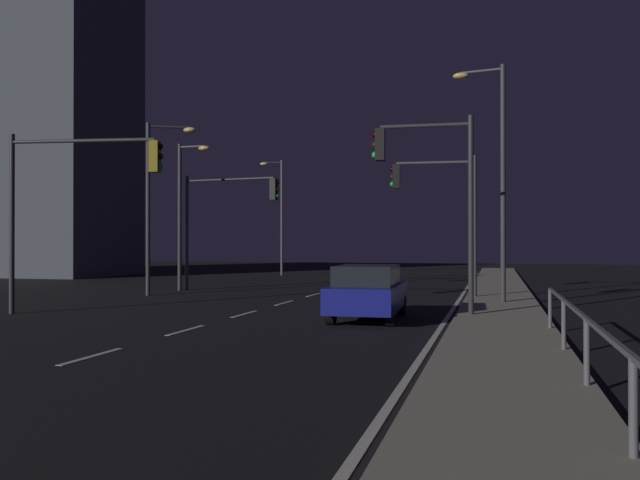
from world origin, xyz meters
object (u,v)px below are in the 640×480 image
(street_lamp_far_end, at_px, (496,162))
(street_lamp_median, at_px, (184,202))
(car, at_px, (368,291))
(traffic_light_far_center, at_px, (226,208))
(traffic_light_near_right, at_px, (430,177))
(traffic_light_near_left, at_px, (76,185))
(traffic_light_far_left, at_px, (438,198))
(street_lamp_across_street, at_px, (279,208))
(building_distant, at_px, (5,123))
(street_lamp_corner, at_px, (156,192))

(street_lamp_far_end, xyz_separation_m, street_lamp_median, (-14.07, 3.95, -0.96))
(car, bearing_deg, street_lamp_median, 137.77)
(traffic_light_far_center, bearing_deg, traffic_light_near_right, -40.85)
(street_lamp_far_end, distance_m, street_lamp_median, 14.65)
(car, relative_size, traffic_light_near_left, 0.80)
(traffic_light_far_left, relative_size, traffic_light_near_right, 0.95)
(street_lamp_far_end, relative_size, street_lamp_across_street, 1.05)
(traffic_light_far_center, relative_size, traffic_light_near_right, 0.94)
(traffic_light_near_right, height_order, building_distant, building_distant)
(building_distant, bearing_deg, street_lamp_across_street, 11.67)
(car, relative_size, street_lamp_across_street, 0.56)
(traffic_light_near_left, height_order, street_lamp_far_end, street_lamp_far_end)
(traffic_light_near_left, bearing_deg, street_lamp_corner, 100.85)
(traffic_light_far_center, distance_m, street_lamp_median, 2.04)
(traffic_light_near_right, xyz_separation_m, traffic_light_near_left, (-10.61, -1.85, -0.14))
(street_lamp_far_end, bearing_deg, traffic_light_near_left, -152.48)
(traffic_light_far_center, relative_size, building_distant, 0.25)
(traffic_light_near_right, height_order, street_lamp_median, street_lamp_median)
(car, xyz_separation_m, traffic_light_far_center, (-8.52, 9.76, 3.04))
(traffic_light_far_center, distance_m, street_lamp_across_street, 15.37)
(traffic_light_far_center, xyz_separation_m, street_lamp_corner, (-1.88, -3.11, 0.54))
(traffic_light_far_center, bearing_deg, street_lamp_far_end, -18.97)
(street_lamp_median, bearing_deg, street_lamp_across_street, 91.87)
(building_distant, bearing_deg, traffic_light_near_left, -45.77)
(street_lamp_across_street, bearing_deg, traffic_light_far_center, -80.57)
(traffic_light_far_center, xyz_separation_m, street_lamp_median, (-2.02, -0.19, 0.26))
(traffic_light_near_left, xyz_separation_m, street_lamp_corner, (-1.45, 7.54, 0.40))
(traffic_light_near_right, height_order, street_lamp_far_end, street_lamp_far_end)
(traffic_light_near_left, bearing_deg, traffic_light_near_right, 9.89)
(street_lamp_corner, bearing_deg, street_lamp_far_end, -4.24)
(street_lamp_across_street, bearing_deg, car, -66.09)
(street_lamp_far_end, bearing_deg, street_lamp_across_street, 127.07)
(car, relative_size, traffic_light_far_left, 0.81)
(traffic_light_near_right, bearing_deg, car, -150.01)
(car, relative_size, traffic_light_far_center, 0.83)
(traffic_light_far_center, relative_size, traffic_light_near_left, 0.97)
(car, bearing_deg, traffic_light_far_center, 131.14)
(street_lamp_across_street, xyz_separation_m, building_distant, (-19.17, -3.96, 6.05))
(car, xyz_separation_m, traffic_light_near_left, (-8.95, -0.89, 3.17))
(traffic_light_near_right, bearing_deg, traffic_light_near_left, -170.11)
(car, distance_m, street_lamp_far_end, 7.88)
(traffic_light_near_right, height_order, traffic_light_near_left, traffic_light_near_right)
(traffic_light_far_left, bearing_deg, traffic_light_near_right, -87.39)
(car, xyz_separation_m, street_lamp_across_street, (-11.04, 24.90, 3.89))
(traffic_light_near_left, bearing_deg, street_lamp_far_end, 27.52)
(street_lamp_corner, bearing_deg, street_lamp_median, 92.72)
(car, bearing_deg, traffic_light_near_right, 29.99)
(traffic_light_near_left, height_order, street_lamp_corner, street_lamp_corner)
(car, relative_size, building_distant, 0.21)
(traffic_light_far_left, distance_m, street_lamp_across_street, 21.20)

